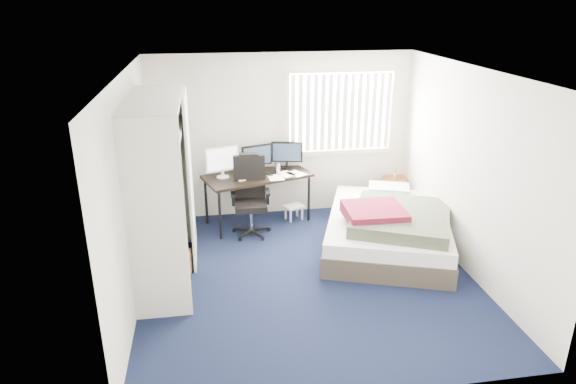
% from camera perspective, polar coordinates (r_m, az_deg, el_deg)
% --- Properties ---
extents(ground, '(4.20, 4.20, 0.00)m').
position_cam_1_polar(ground, '(6.47, 2.18, -9.28)').
color(ground, black).
rests_on(ground, ground).
extents(room_shell, '(4.20, 4.20, 4.20)m').
position_cam_1_polar(room_shell, '(5.86, 2.38, 3.58)').
color(room_shell, silver).
rests_on(room_shell, ground).
extents(window_assembly, '(1.72, 0.09, 1.32)m').
position_cam_1_polar(window_assembly, '(7.97, 5.88, 8.82)').
color(window_assembly, white).
rests_on(window_assembly, ground).
extents(closet, '(0.64, 1.84, 2.22)m').
position_cam_1_polar(closet, '(6.08, -13.80, 2.05)').
color(closet, beige).
rests_on(closet, ground).
extents(desk, '(1.70, 1.17, 1.23)m').
position_cam_1_polar(desk, '(7.67, -3.49, 2.17)').
color(desk, black).
rests_on(desk, ground).
extents(office_chair, '(0.57, 0.57, 1.16)m').
position_cam_1_polar(office_chair, '(7.45, -4.20, -1.29)').
color(office_chair, black).
rests_on(office_chair, ground).
extents(footstool, '(0.34, 0.31, 0.23)m').
position_cam_1_polar(footstool, '(7.95, 0.66, -1.87)').
color(footstool, white).
rests_on(footstool, ground).
extents(nightstand, '(0.64, 0.84, 0.70)m').
position_cam_1_polar(nightstand, '(8.30, 11.71, 0.75)').
color(nightstand, brown).
rests_on(nightstand, ground).
extents(bed, '(2.24, 2.56, 0.70)m').
position_cam_1_polar(bed, '(7.17, 11.15, -3.89)').
color(bed, '#3C352B').
rests_on(bed, ground).
extents(pine_box, '(0.47, 0.38, 0.31)m').
position_cam_1_polar(pine_box, '(6.55, -12.72, -7.90)').
color(pine_box, tan).
rests_on(pine_box, ground).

